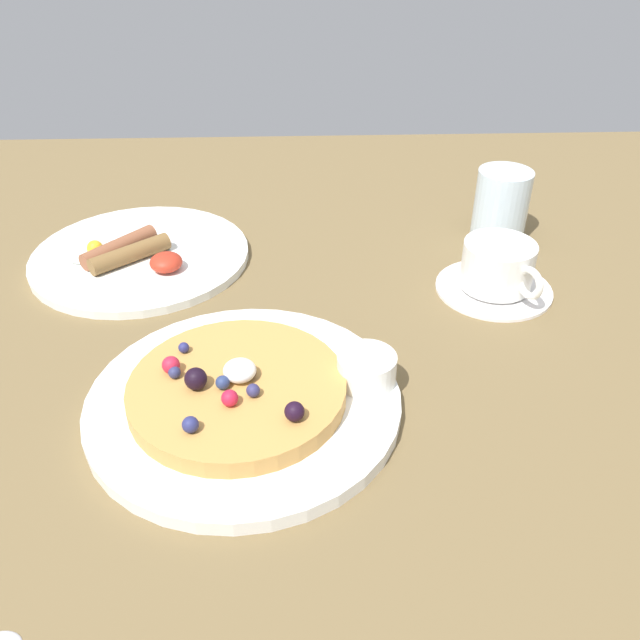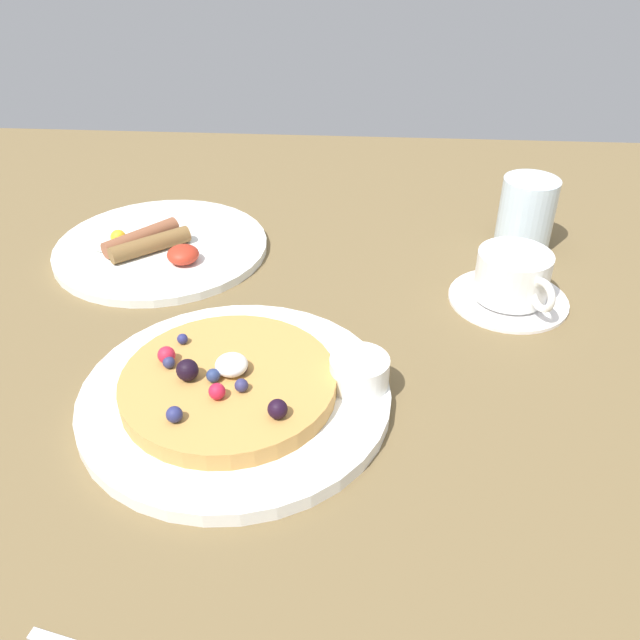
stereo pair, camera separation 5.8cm
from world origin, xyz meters
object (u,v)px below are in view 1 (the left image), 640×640
object	(u,v)px
syrup_ramekin	(367,368)
coffee_saucer	(494,287)
pancake_plate	(244,402)
coffee_cup	(499,264)
breakfast_plate	(141,256)
water_glass	(501,205)

from	to	relation	value
syrup_ramekin	coffee_saucer	world-z (taller)	syrup_ramekin
pancake_plate	coffee_saucer	bearing A→B (deg)	34.60
syrup_ramekin	coffee_cup	distance (cm)	24.08
pancake_plate	coffee_cup	xyz separation A→B (cm)	(27.93, 19.08, 2.83)
breakfast_plate	coffee_saucer	xyz separation A→B (cm)	(42.32, -8.81, -0.14)
coffee_cup	water_glass	distance (cm)	13.91
coffee_saucer	water_glass	xyz separation A→B (cm)	(3.70, 13.25, 4.22)
breakfast_plate	coffee_saucer	world-z (taller)	breakfast_plate
syrup_ramekin	breakfast_plate	distance (cm)	36.86
water_glass	coffee_saucer	bearing A→B (deg)	-105.61
breakfast_plate	pancake_plate	bearing A→B (deg)	-62.71
pancake_plate	breakfast_plate	size ratio (longest dim) A/B	1.06
syrup_ramekin	pancake_plate	bearing A→B (deg)	-171.34
pancake_plate	coffee_cup	distance (cm)	33.94
pancake_plate	coffee_saucer	world-z (taller)	pancake_plate
pancake_plate	breakfast_plate	xyz separation A→B (cm)	(-14.46, 28.03, -0.16)
syrup_ramekin	coffee_cup	xyz separation A→B (cm)	(16.67, 17.37, 0.67)
water_glass	syrup_ramekin	bearing A→B (deg)	-123.44
syrup_ramekin	coffee_saucer	xyz separation A→B (cm)	(16.60, 17.50, -2.45)
syrup_ramekin	coffee_cup	bearing A→B (deg)	46.18
coffee_saucer	coffee_cup	world-z (taller)	coffee_cup
coffee_cup	water_glass	bearing A→B (deg)	74.81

